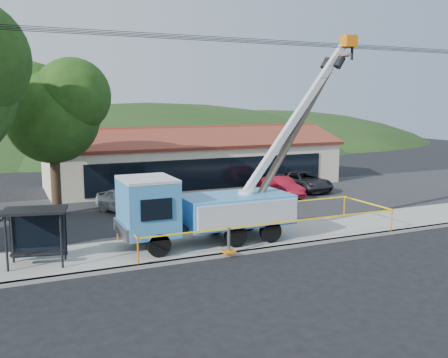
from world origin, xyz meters
TOP-DOWN VIEW (x-y plane):
  - ground at (0.00, 0.00)m, footprint 120.00×120.00m
  - curb at (0.00, 2.10)m, footprint 60.00×0.25m
  - sidewalk at (0.00, 4.00)m, footprint 60.00×4.00m
  - parking_lot at (0.00, 12.00)m, footprint 60.00×12.00m
  - strip_mall at (4.00, 19.98)m, footprint 22.50×8.53m
  - tree_lot at (-7.00, 13.00)m, footprint 6.30×5.60m
  - hill_center at (10.00, 55.00)m, footprint 89.60×64.00m
  - hill_east at (30.00, 55.00)m, footprint 72.80×52.00m
  - utility_truck at (-1.55, 3.92)m, footprint 11.70×4.25m
  - leaning_pole at (3.37, 4.02)m, footprint 6.16×1.92m
  - bus_shelter at (-8.64, 3.84)m, footprint 2.60×1.91m
  - caution_tape at (1.39, 4.00)m, footprint 12.92×3.83m
  - car_silver at (-3.24, 11.79)m, footprint 3.40×4.53m
  - car_red at (7.61, 12.57)m, footprint 1.61×4.11m
  - car_dark at (10.28, 13.84)m, footprint 2.57×5.11m

SIDE VIEW (x-z plane):
  - ground at x=0.00m, z-range 0.00..0.00m
  - hill_center at x=10.00m, z-range -16.00..16.00m
  - hill_east at x=30.00m, z-range -13.00..13.00m
  - car_silver at x=-3.24m, z-range -0.72..0.72m
  - car_red at x=7.61m, z-range -0.67..0.67m
  - car_dark at x=10.28m, z-range -0.69..0.69m
  - parking_lot at x=0.00m, z-range 0.00..0.10m
  - curb at x=0.00m, z-range 0.00..0.15m
  - sidewalk at x=0.00m, z-range 0.00..0.15m
  - caution_tape at x=1.39m, z-range 0.43..1.54m
  - bus_shelter at x=-8.64m, z-range 0.66..2.93m
  - utility_truck at x=-1.55m, z-range -2.90..6.63m
  - strip_mall at x=4.00m, z-range -0.46..4.22m
  - leaning_pole at x=3.37m, z-range 0.53..9.98m
  - tree_lot at x=-7.00m, z-range 1.74..10.68m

